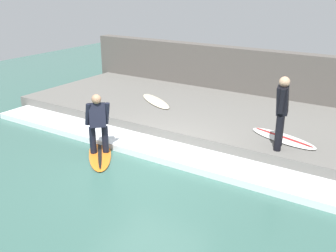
{
  "coord_description": "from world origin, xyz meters",
  "views": [
    {
      "loc": [
        -6.85,
        -4.89,
        4.05
      ],
      "look_at": [
        0.73,
        0.0,
        0.7
      ],
      "focal_mm": 42.0,
      "sensor_mm": 36.0,
      "label": 1
    }
  ],
  "objects_px": {
    "surfboard_riding": "(100,153)",
    "surfboard_spare": "(156,101)",
    "surfer_riding": "(98,121)",
    "surfboard_waiting_near": "(283,138)",
    "surfer_waiting_near": "(282,109)"
  },
  "relations": [
    {
      "from": "surfboard_riding",
      "to": "surfboard_spare",
      "type": "height_order",
      "value": "surfboard_spare"
    },
    {
      "from": "surfboard_riding",
      "to": "surfer_waiting_near",
      "type": "xyz_separation_m",
      "value": [
        1.86,
        -3.84,
        1.32
      ]
    },
    {
      "from": "surfer_riding",
      "to": "surfer_waiting_near",
      "type": "height_order",
      "value": "surfer_waiting_near"
    },
    {
      "from": "surfboard_spare",
      "to": "surfer_riding",
      "type": "bearing_deg",
      "value": -169.68
    },
    {
      "from": "surfer_waiting_near",
      "to": "surfboard_spare",
      "type": "relative_size",
      "value": 0.95
    },
    {
      "from": "surfboard_riding",
      "to": "surfboard_spare",
      "type": "xyz_separation_m",
      "value": [
        3.33,
        0.61,
        0.41
      ]
    },
    {
      "from": "surfboard_waiting_near",
      "to": "surfboard_spare",
      "type": "height_order",
      "value": "surfboard_waiting_near"
    },
    {
      "from": "surfer_waiting_near",
      "to": "surfboard_waiting_near",
      "type": "distance_m",
      "value": 1.08
    },
    {
      "from": "surfboard_riding",
      "to": "surfboard_spare",
      "type": "bearing_deg",
      "value": 10.32
    },
    {
      "from": "surfer_waiting_near",
      "to": "surfboard_spare",
      "type": "xyz_separation_m",
      "value": [
        1.47,
        4.45,
        -0.92
      ]
    },
    {
      "from": "surfer_waiting_near",
      "to": "surfboard_waiting_near",
      "type": "xyz_separation_m",
      "value": [
        0.58,
        0.06,
        -0.92
      ]
    },
    {
      "from": "surfboard_riding",
      "to": "surfer_riding",
      "type": "distance_m",
      "value": 0.85
    },
    {
      "from": "surfer_riding",
      "to": "surfboard_spare",
      "type": "xyz_separation_m",
      "value": [
        3.33,
        0.61,
        -0.44
      ]
    },
    {
      "from": "surfer_riding",
      "to": "surfboard_spare",
      "type": "height_order",
      "value": "surfer_riding"
    },
    {
      "from": "surfboard_riding",
      "to": "surfboard_spare",
      "type": "relative_size",
      "value": 1.06
    }
  ]
}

